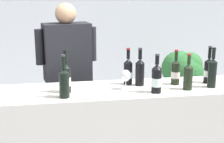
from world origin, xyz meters
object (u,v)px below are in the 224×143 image
at_px(wine_bottle_4, 140,71).
at_px(person_server, 68,89).
at_px(wine_bottle_8, 64,82).
at_px(wine_glass, 126,76).
at_px(wine_bottle_2, 212,72).
at_px(wine_bottle_5, 176,72).
at_px(wine_bottle_0, 128,71).
at_px(wine_bottle_6, 188,76).
at_px(wine_bottle_7, 66,78).
at_px(wine_bottle_1, 157,78).
at_px(potted_shrub, 185,78).
at_px(wine_bottle_3, 208,70).

height_order(wine_bottle_4, person_server, person_server).
distance_m(wine_bottle_8, wine_glass, 0.52).
height_order(wine_bottle_2, wine_bottle_5, wine_bottle_2).
xyz_separation_m(wine_bottle_0, wine_bottle_2, (0.67, -0.20, 0.02)).
relative_size(wine_bottle_6, wine_bottle_7, 0.86).
bearing_deg(wine_glass, wine_bottle_7, 179.39).
relative_size(wine_bottle_2, wine_glass, 2.03).
bearing_deg(wine_bottle_1, wine_bottle_0, 122.69).
xyz_separation_m(wine_bottle_5, wine_glass, (-0.45, -0.08, 0.00)).
height_order(wine_bottle_7, person_server, person_server).
height_order(wine_bottle_6, wine_bottle_7, wine_bottle_7).
relative_size(wine_bottle_6, wine_glass, 1.80).
xyz_separation_m(wine_bottle_0, person_server, (-0.50, 0.51, -0.29)).
height_order(wine_bottle_2, potted_shrub, wine_bottle_2).
relative_size(wine_bottle_0, wine_bottle_4, 0.98).
distance_m(wine_bottle_2, wine_bottle_4, 0.60).
xyz_separation_m(wine_bottle_8, person_server, (0.05, 0.79, -0.30)).
relative_size(wine_bottle_3, wine_bottle_8, 0.99).
relative_size(wine_bottle_7, person_server, 0.21).
height_order(wine_bottle_1, wine_bottle_8, wine_bottle_8).
bearing_deg(wine_glass, person_server, 124.35).
distance_m(wine_bottle_1, wine_bottle_6, 0.28).
bearing_deg(wine_bottle_1, person_server, 130.96).
xyz_separation_m(wine_bottle_1, wine_bottle_2, (0.50, 0.07, 0.02)).
bearing_deg(wine_bottle_2, wine_glass, 175.91).
xyz_separation_m(wine_bottle_1, wine_bottle_5, (0.23, 0.20, -0.01)).
distance_m(wine_bottle_2, wine_bottle_3, 0.13).
height_order(wine_bottle_5, wine_glass, wine_bottle_5).
bearing_deg(wine_bottle_2, wine_bottle_8, -176.64).
bearing_deg(potted_shrub, wine_bottle_2, -103.24).
height_order(wine_bottle_3, wine_bottle_7, wine_bottle_7).
relative_size(wine_bottle_8, potted_shrub, 0.33).
bearing_deg(wine_bottle_2, wine_bottle_1, -172.50).
xyz_separation_m(wine_bottle_0, wine_bottle_3, (0.70, -0.07, -0.00)).
bearing_deg(person_server, wine_bottle_3, -25.86).
xyz_separation_m(wine_bottle_4, wine_glass, (-0.14, -0.10, -0.01)).
height_order(wine_bottle_0, wine_bottle_7, wine_bottle_7).
height_order(wine_bottle_3, wine_bottle_4, wine_bottle_3).
height_order(wine_bottle_1, wine_bottle_5, wine_bottle_1).
bearing_deg(wine_bottle_6, wine_bottle_5, 106.75).
bearing_deg(wine_glass, wine_bottle_0, 71.43).
bearing_deg(wine_bottle_0, wine_bottle_4, -28.69).
distance_m(wine_bottle_0, wine_bottle_1, 0.32).
distance_m(wine_bottle_0, wine_bottle_3, 0.71).
distance_m(wine_bottle_5, person_server, 1.11).
xyz_separation_m(wine_bottle_4, wine_bottle_8, (-0.64, -0.23, -0.01)).
height_order(wine_bottle_6, person_server, person_server).
bearing_deg(wine_bottle_2, wine_bottle_4, 165.19).
bearing_deg(wine_bottle_7, potted_shrub, 41.03).
xyz_separation_m(wine_bottle_0, wine_bottle_8, (-0.55, -0.28, 0.01)).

